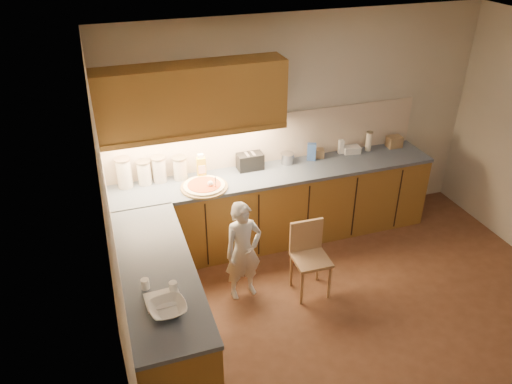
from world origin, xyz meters
TOP-DOWN VIEW (x-y plane):
  - room at (0.00, 0.00)m, footprint 4.54×4.50m
  - l_counter at (-0.92, 1.25)m, footprint 3.77×2.62m
  - backsplash at (-0.38, 1.99)m, footprint 3.75×0.02m
  - upper_cabinets at (-1.27, 1.82)m, footprint 1.95×0.36m
  - pizza_on_board at (-1.25, 1.59)m, footprint 0.51×0.51m
  - child at (-1.05, 0.86)m, footprint 0.43×0.32m
  - wooden_chair at (-0.38, 0.73)m, footprint 0.36×0.36m
  - mixing_bowl at (-1.95, -0.16)m, footprint 0.30×0.30m
  - canister_a at (-2.05, 1.89)m, footprint 0.17×0.17m
  - canister_b at (-1.84, 1.89)m, footprint 0.16×0.16m
  - canister_c at (-1.68, 1.89)m, footprint 0.16×0.16m
  - canister_d at (-1.45, 1.88)m, footprint 0.16×0.16m
  - oil_jug at (-1.23, 1.82)m, footprint 0.10×0.07m
  - toaster at (-0.65, 1.86)m, footprint 0.30×0.17m
  - steel_pot at (-0.19, 1.86)m, footprint 0.16×0.16m
  - blue_box at (0.11, 1.85)m, footprint 0.12×0.11m
  - card_box_a at (0.21, 1.89)m, footprint 0.17×0.14m
  - white_bottle at (0.53, 1.90)m, footprint 0.06×0.06m
  - flat_pack at (0.66, 1.88)m, footprint 0.22×0.16m
  - tall_jar at (0.88, 1.87)m, footprint 0.08×0.08m
  - card_box_b at (1.24, 1.86)m, footprint 0.18×0.15m
  - dough_cloth at (-1.96, -0.02)m, footprint 0.28×0.22m
  - spice_jar_a at (-2.07, 0.16)m, footprint 0.09×0.09m
  - spice_jar_b at (-1.87, 0.06)m, footprint 0.07×0.07m

SIDE VIEW (x-z plane):
  - wooden_chair at x=-0.38m, z-range 0.06..0.85m
  - l_counter at x=-0.92m, z-range 0.00..0.92m
  - child at x=-1.05m, z-range 0.00..1.09m
  - dough_cloth at x=-1.96m, z-range 0.92..0.94m
  - pizza_on_board at x=-1.25m, z-range 0.84..1.04m
  - mixing_bowl at x=-1.95m, z-range 0.92..0.99m
  - flat_pack at x=0.66m, z-range 0.92..1.00m
  - spice_jar_a at x=-2.07m, z-range 0.92..1.01m
  - spice_jar_b at x=-1.87m, z-range 0.92..1.01m
  - card_box_a at x=0.21m, z-range 0.92..1.02m
  - steel_pot at x=-0.19m, z-range 0.92..1.05m
  - card_box_b at x=1.24m, z-range 0.92..1.06m
  - white_bottle at x=0.53m, z-range 0.92..1.09m
  - toaster at x=-0.65m, z-range 0.92..1.11m
  - blue_box at x=0.11m, z-range 0.92..1.13m
  - tall_jar at x=0.88m, z-range 0.92..1.17m
  - canister_d at x=-1.45m, z-range 0.92..1.18m
  - oil_jug at x=-1.23m, z-range 0.91..1.20m
  - canister_b at x=-1.84m, z-range 0.92..1.19m
  - canister_c at x=-1.68m, z-range 0.92..1.21m
  - canister_a at x=-2.05m, z-range 0.92..1.26m
  - backsplash at x=-0.38m, z-range 0.92..1.50m
  - room at x=0.00m, z-range 0.37..2.99m
  - upper_cabinets at x=-1.27m, z-range 1.48..2.21m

